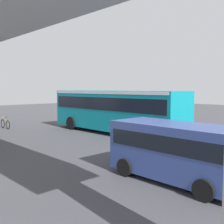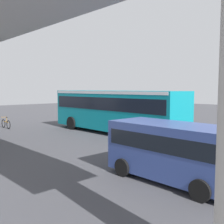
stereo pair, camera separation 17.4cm
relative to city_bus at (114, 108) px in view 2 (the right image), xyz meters
name	(u,v)px [view 2 (the right image)]	position (x,y,z in m)	size (l,w,h in m)	color
ground	(124,134)	(-0.68, -0.38, -1.88)	(80.00, 80.00, 0.00)	#424247
city_bus	(114,108)	(0.00, 0.00, 0.00)	(11.54, 2.85, 3.15)	#0C8493
parked_van	(174,148)	(-8.94, 5.64, -0.70)	(4.80, 2.17, 2.05)	#33478C
bicycle_orange	(6,124)	(7.93, 4.93, -1.51)	(1.77, 0.44, 0.96)	black
traffic_sign	(124,105)	(1.85, -2.92, 0.01)	(0.08, 0.60, 2.80)	slate
lane_dash_left	(193,136)	(-4.68, -3.15, -1.88)	(2.00, 0.20, 0.01)	silver
lane_dash_centre	(148,130)	(-0.68, -3.15, -1.88)	(2.00, 0.20, 0.01)	silver
lane_dash_right	(114,125)	(3.32, -3.15, -1.88)	(2.00, 0.20, 0.01)	silver
lane_dash_rightmost	(87,121)	(7.32, -3.15, -1.88)	(2.00, 0.20, 0.01)	silver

